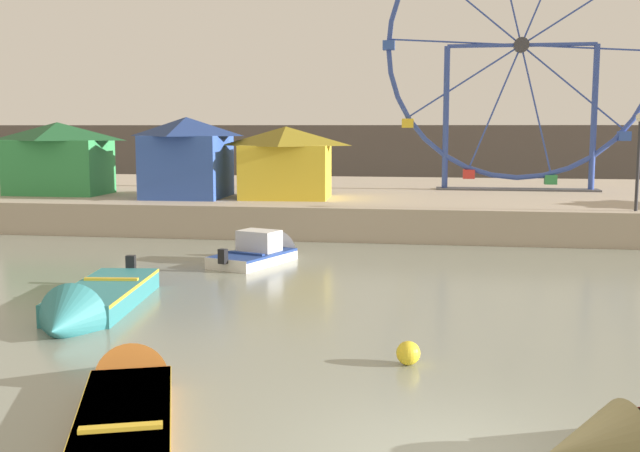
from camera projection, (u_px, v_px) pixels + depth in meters
name	position (u px, v px, depth m)	size (l,w,h in m)	color
quay_promenade	(446.00, 203.00, 37.05)	(110.00, 18.40, 1.28)	tan
distant_town_skyline	(446.00, 156.00, 55.57)	(140.00, 3.00, 4.40)	#564C47
motorboat_orange_hull	(128.00, 399.00, 11.69)	(3.00, 5.51, 1.20)	orange
motorboat_teal_painted	(90.00, 305.00, 17.52)	(2.22, 5.85, 1.49)	teal
motorboat_white_red_stripe	(266.00, 252.00, 24.87)	(2.68, 3.99, 1.57)	silver
ferris_wheel_blue_frame	(521.00, 50.00, 35.96)	(12.92, 1.20, 13.10)	#334CA8
carnival_booth_blue_tent	(187.00, 156.00, 32.86)	(3.65, 3.90, 3.42)	#3356B7
carnival_booth_yellow_awning	(286.00, 161.00, 32.56)	(4.18, 3.60, 3.02)	yellow
carnival_booth_green_kiosk	(59.00, 157.00, 34.40)	(4.62, 2.94, 3.21)	#33934C
promenade_lamp_near	(639.00, 146.00, 27.39)	(0.32, 0.32, 3.50)	#2D2D33
mooring_buoy_orange	(408.00, 353.00, 13.96)	(0.44, 0.44, 0.44)	yellow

